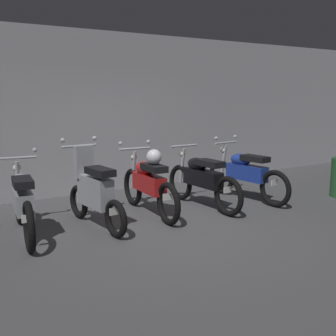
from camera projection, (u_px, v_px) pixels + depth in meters
ground_plane at (179, 229)px, 6.02m from camera, size 80.00×80.00×0.00m
back_wall at (98, 113)px, 8.23m from camera, size 16.00×0.30×3.13m
motorbike_slot_0 at (22, 201)px, 5.64m from camera, size 0.59×1.95×1.15m
motorbike_slot_1 at (94, 192)px, 6.04m from camera, size 0.59×1.68×1.29m
motorbike_slot_2 at (149, 182)px, 6.69m from camera, size 0.59×1.95×1.15m
motorbike_slot_3 at (202, 179)px, 7.12m from camera, size 0.56×1.95×1.03m
motorbike_slot_4 at (245, 173)px, 7.63m from camera, size 0.59×1.95×1.15m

